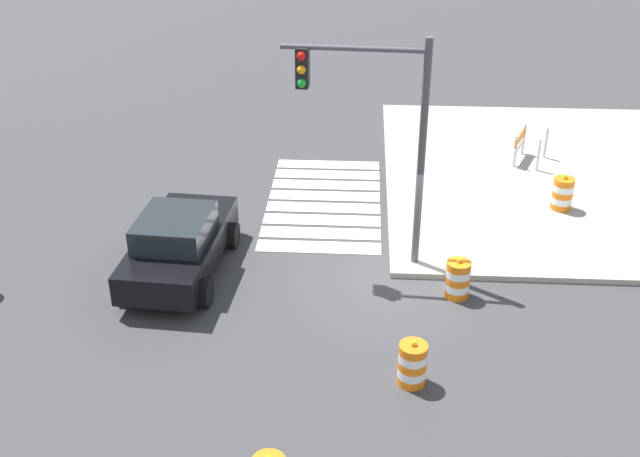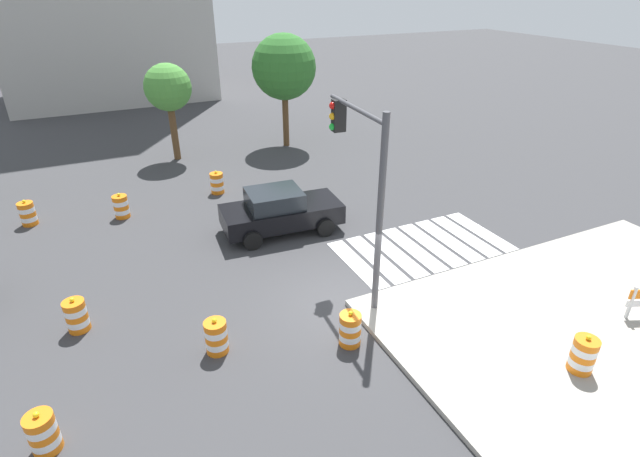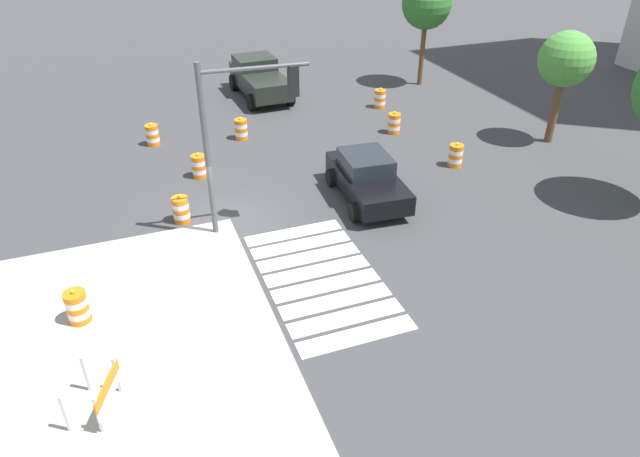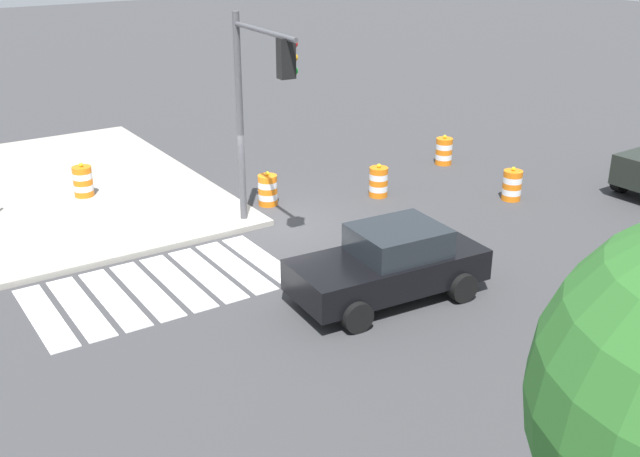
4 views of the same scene
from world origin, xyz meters
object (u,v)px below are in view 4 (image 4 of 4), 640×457
(traffic_barrel_far_curb, at_px, (444,151))
(sports_car, at_px, (390,264))
(traffic_barrel_on_sidewalk, at_px, (83,181))
(traffic_barrel_median_near, at_px, (268,190))
(traffic_barrel_lane_center, at_px, (512,185))
(traffic_barrel_opposite_curb, at_px, (593,353))
(traffic_light_pole, at_px, (258,89))
(traffic_barrel_near_corner, at_px, (378,182))

(traffic_barrel_far_curb, bearing_deg, sports_car, 41.43)
(traffic_barrel_on_sidewalk, bearing_deg, traffic_barrel_median_near, 143.06)
(sports_car, distance_m, traffic_barrel_median_near, 6.59)
(traffic_barrel_on_sidewalk, bearing_deg, sports_car, 110.71)
(sports_car, distance_m, traffic_barrel_lane_center, 7.53)
(traffic_barrel_on_sidewalk, bearing_deg, traffic_barrel_lane_center, 147.11)
(traffic_barrel_opposite_curb, relative_size, traffic_barrel_on_sidewalk, 1.00)
(traffic_barrel_far_curb, relative_size, traffic_barrel_on_sidewalk, 1.00)
(traffic_barrel_on_sidewalk, bearing_deg, traffic_light_pole, 119.71)
(traffic_barrel_near_corner, relative_size, traffic_barrel_far_curb, 1.00)
(traffic_barrel_near_corner, bearing_deg, traffic_barrel_on_sidewalk, -30.70)
(traffic_barrel_opposite_curb, distance_m, traffic_barrel_on_sidewalk, 15.12)
(sports_car, bearing_deg, traffic_barrel_on_sidewalk, -69.29)
(traffic_barrel_far_curb, height_order, traffic_barrel_on_sidewalk, traffic_barrel_on_sidewalk)
(traffic_barrel_median_near, height_order, traffic_barrel_opposite_curb, same)
(traffic_barrel_near_corner, distance_m, traffic_barrel_opposite_curb, 10.17)
(traffic_barrel_median_near, distance_m, traffic_barrel_on_sidewalk, 5.47)
(traffic_barrel_lane_center, relative_size, traffic_light_pole, 0.19)
(traffic_barrel_on_sidewalk, relative_size, traffic_light_pole, 0.19)
(traffic_barrel_opposite_curb, height_order, traffic_light_pole, traffic_light_pole)
(traffic_barrel_far_curb, xyz_separation_m, traffic_barrel_lane_center, (0.69, 3.76, 0.00))
(traffic_barrel_lane_center, height_order, traffic_barrel_opposite_curb, same)
(traffic_barrel_median_near, xyz_separation_m, traffic_barrel_lane_center, (-6.26, 3.59, 0.00))
(sports_car, bearing_deg, traffic_barrel_lane_center, -156.87)
(traffic_barrel_on_sidewalk, bearing_deg, traffic_barrel_near_corner, 149.30)
(traffic_barrel_far_curb, height_order, traffic_barrel_lane_center, same)
(sports_car, height_order, traffic_barrel_lane_center, sports_car)
(traffic_barrel_opposite_curb, bearing_deg, traffic_barrel_median_near, -87.19)
(traffic_barrel_on_sidewalk, distance_m, traffic_light_pole, 6.96)
(sports_car, height_order, traffic_light_pole, traffic_light_pole)
(sports_car, distance_m, traffic_light_pole, 5.51)
(sports_car, distance_m, traffic_barrel_opposite_curb, 4.64)
(traffic_barrel_lane_center, relative_size, traffic_barrel_on_sidewalk, 1.00)
(traffic_barrel_far_curb, xyz_separation_m, traffic_barrel_opposite_curb, (6.41, 11.18, 0.00))
(sports_car, bearing_deg, traffic_barrel_far_curb, -138.57)
(sports_car, bearing_deg, traffic_barrel_near_corner, -125.26)
(traffic_barrel_near_corner, xyz_separation_m, traffic_barrel_on_sidewalk, (7.51, -4.46, 0.15))
(traffic_light_pole, bearing_deg, sports_car, 98.59)
(traffic_barrel_opposite_curb, height_order, traffic_barrel_on_sidewalk, traffic_barrel_on_sidewalk)
(sports_car, height_order, traffic_barrel_median_near, sports_car)
(sports_car, relative_size, traffic_barrel_median_near, 4.34)
(traffic_barrel_near_corner, distance_m, traffic_barrel_lane_center, 3.94)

